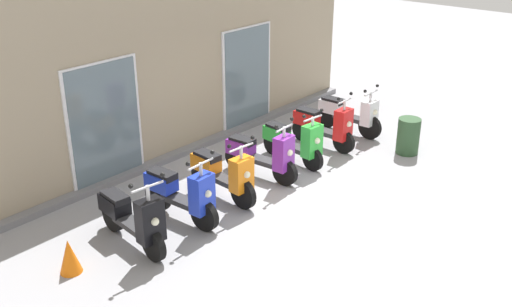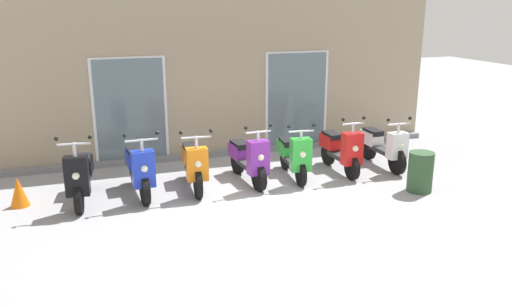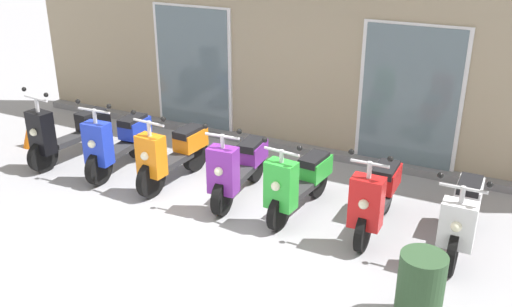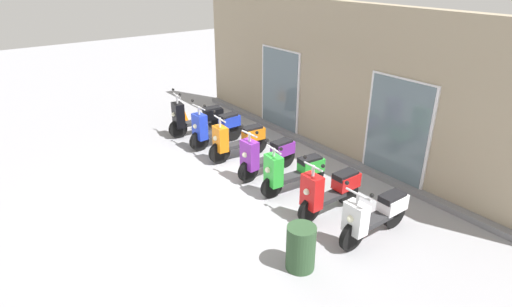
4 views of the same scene
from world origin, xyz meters
name	(u,v)px [view 3 (image 3 of 4)]	position (x,y,z in m)	size (l,w,h in m)	color
ground_plane	(193,232)	(0.00, 0.00, 0.00)	(40.00, 40.00, 0.00)	#939399
storefront_facade	(297,46)	(0.00, 3.28, 1.75)	(10.65, 0.50, 3.62)	gray
scooter_black	(69,132)	(-3.03, 1.06, 0.48)	(0.59, 1.66, 1.32)	black
scooter_blue	(118,142)	(-2.03, 1.06, 0.49)	(0.62, 1.57, 1.28)	black
scooter_orange	(172,153)	(-1.03, 1.08, 0.48)	(0.60, 1.58, 1.25)	black
scooter_purple	(239,167)	(0.06, 1.12, 0.47)	(0.55, 1.63, 1.25)	black
scooter_green	(299,181)	(0.99, 1.07, 0.47)	(0.56, 1.55, 1.20)	black
scooter_red	(376,196)	(2.04, 1.06, 0.50)	(0.52, 1.54, 1.26)	black
scooter_white	(463,214)	(3.07, 1.12, 0.47)	(0.57, 1.65, 1.18)	black
traffic_cone	(31,132)	(-4.06, 1.19, 0.26)	(0.32, 0.32, 0.52)	orange
trash_bin	(420,288)	(2.90, -0.42, 0.38)	(0.46, 0.46, 0.75)	#2D4C2D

